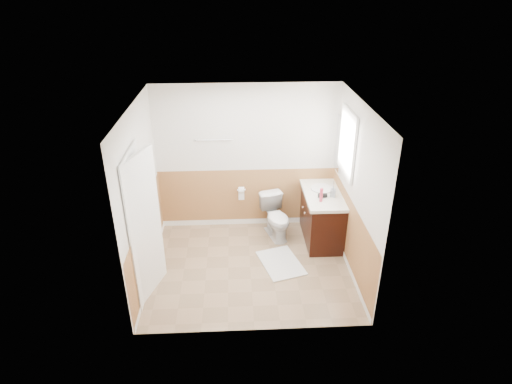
{
  "coord_description": "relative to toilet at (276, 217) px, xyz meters",
  "views": [
    {
      "loc": [
        -0.19,
        -5.31,
        3.96
      ],
      "look_at": [
        0.1,
        0.25,
        1.15
      ],
      "focal_mm": 30.12,
      "sensor_mm": 36.0,
      "label": 1
    }
  ],
  "objects": [
    {
      "name": "soap_dispenser",
      "position": [
        0.86,
        -0.25,
        0.59
      ],
      "size": [
        0.1,
        0.11,
        0.18
      ],
      "primitive_type": "imported",
      "rotation": [
        0.0,
        0.0,
        -0.34
      ],
      "color": "#8C949D",
      "rests_on": "countertop"
    },
    {
      "name": "hair_dryer_handle",
      "position": [
        0.66,
        -0.2,
        0.5
      ],
      "size": [
        0.03,
        0.03,
        0.07
      ],
      "primitive_type": "cylinder",
      "color": "black",
      "rests_on": "countertop"
    },
    {
      "name": "countertop",
      "position": [
        0.73,
        -0.13,
        0.47
      ],
      "size": [
        0.6,
        1.15,
        0.05
      ],
      "primitive_type": "cube",
      "color": "white",
      "rests_on": "vanity_cabinet"
    },
    {
      "name": "door",
      "position": [
        -1.87,
        -1.32,
        0.67
      ],
      "size": [
        0.29,
        0.78,
        2.04
      ],
      "primitive_type": "cube",
      "rotation": [
        0.0,
        0.0,
        -0.31
      ],
      "color": "white",
      "rests_on": "wall_left"
    },
    {
      "name": "window_frame",
      "position": [
        1.0,
        -0.28,
        1.4
      ],
      "size": [
        0.04,
        0.8,
        1.0
      ],
      "primitive_type": "cube",
      "color": "white",
      "rests_on": "wall_right"
    },
    {
      "name": "vanity_cabinet",
      "position": [
        0.74,
        -0.13,
        0.05
      ],
      "size": [
        0.55,
        1.1,
        0.8
      ],
      "primitive_type": "cube",
      "color": "black",
      "rests_on": "floor"
    },
    {
      "name": "floor",
      "position": [
        -0.47,
        -0.87,
        -0.35
      ],
      "size": [
        3.0,
        3.0,
        0.0
      ],
      "primitive_type": "plane",
      "color": "#8C7051",
      "rests_on": "ground"
    },
    {
      "name": "mirror_panel",
      "position": [
        1.0,
        0.23,
        1.2
      ],
      "size": [
        0.02,
        0.35,
        0.9
      ],
      "primitive_type": "cube",
      "color": "silver",
      "rests_on": "wall_right"
    },
    {
      "name": "toilet",
      "position": [
        0.0,
        0.0,
        0.0
      ],
      "size": [
        0.57,
        0.78,
        0.71
      ],
      "primitive_type": "imported",
      "rotation": [
        0.0,
        0.0,
        0.29
      ],
      "color": "white",
      "rests_on": "floor"
    },
    {
      "name": "wall_right",
      "position": [
        1.03,
        -0.87,
        0.9
      ],
      "size": [
        0.0,
        3.0,
        3.0
      ],
      "primitive_type": "plane",
      "rotation": [
        1.57,
        0.0,
        -1.57
      ],
      "color": "silver",
      "rests_on": "floor"
    },
    {
      "name": "vanity_knob_right",
      "position": [
        0.44,
        -0.03,
        0.2
      ],
      "size": [
        0.03,
        0.03,
        0.03
      ],
      "primitive_type": "sphere",
      "color": "silver",
      "rests_on": "vanity_cabinet"
    },
    {
      "name": "vanity_knob_left",
      "position": [
        0.44,
        -0.23,
        0.2
      ],
      "size": [
        0.03,
        0.03,
        0.03
      ],
      "primitive_type": "sphere",
      "color": "silver",
      "rests_on": "vanity_cabinet"
    },
    {
      "name": "hair_dryer_body",
      "position": [
        0.69,
        -0.27,
        0.53
      ],
      "size": [
        0.14,
        0.07,
        0.07
      ],
      "primitive_type": "cylinder",
      "rotation": [
        0.0,
        1.57,
        0.0
      ],
      "color": "black",
      "rests_on": "countertop"
    },
    {
      "name": "tp_roll",
      "position": [
        -0.57,
        0.36,
        0.35
      ],
      "size": [
        0.1,
        0.11,
        0.11
      ],
      "primitive_type": "cylinder",
      "rotation": [
        0.0,
        1.57,
        0.0
      ],
      "color": "white",
      "rests_on": "tp_holder_bar"
    },
    {
      "name": "ceiling",
      "position": [
        -0.47,
        -0.87,
        2.15
      ],
      "size": [
        3.0,
        3.0,
        0.0
      ],
      "primitive_type": "plane",
      "rotation": [
        3.14,
        0.0,
        0.0
      ],
      "color": "white",
      "rests_on": "floor"
    },
    {
      "name": "wainscot_right",
      "position": [
        1.01,
        -0.87,
        0.15
      ],
      "size": [
        0.0,
        2.6,
        2.6
      ],
      "primitive_type": "plane",
      "rotation": [
        1.57,
        0.0,
        -1.57
      ],
      "color": "#AB6F44",
      "rests_on": "floor"
    },
    {
      "name": "faucet",
      "position": [
        0.92,
        0.02,
        0.57
      ],
      "size": [
        0.02,
        0.02,
        0.14
      ],
      "primitive_type": "cylinder",
      "color": "silver",
      "rests_on": "countertop"
    },
    {
      "name": "door_frame",
      "position": [
        -1.95,
        -1.32,
        0.68
      ],
      "size": [
        0.02,
        0.92,
        2.1
      ],
      "primitive_type": "cube",
      "color": "white",
      "rests_on": "wall_left"
    },
    {
      "name": "wainscot_back",
      "position": [
        -0.47,
        0.42,
        0.15
      ],
      "size": [
        3.0,
        0.0,
        3.0
      ],
      "primitive_type": "plane",
      "rotation": [
        1.57,
        0.0,
        0.0
      ],
      "color": "#AB6F44",
      "rests_on": "floor"
    },
    {
      "name": "wainscot_front",
      "position": [
        -0.47,
        -2.16,
        0.15
      ],
      "size": [
        3.0,
        0.0,
        3.0
      ],
      "primitive_type": "plane",
      "rotation": [
        -1.57,
        0.0,
        0.0
      ],
      "color": "#AB6F44",
      "rests_on": "floor"
    },
    {
      "name": "window_glass",
      "position": [
        1.01,
        -0.28,
        1.4
      ],
      "size": [
        0.01,
        0.7,
        0.9
      ],
      "primitive_type": "cube",
      "color": "white",
      "rests_on": "wall_right"
    },
    {
      "name": "wall_left",
      "position": [
        -1.97,
        -0.87,
        0.9
      ],
      "size": [
        0.0,
        3.0,
        3.0
      ],
      "primitive_type": "plane",
      "rotation": [
        1.57,
        0.0,
        1.57
      ],
      "color": "silver",
      "rests_on": "floor"
    },
    {
      "name": "sink_basin",
      "position": [
        0.74,
        0.02,
        0.51
      ],
      "size": [
        0.36,
        0.36,
        0.02
      ],
      "primitive_type": "cylinder",
      "color": "white",
      "rests_on": "countertop"
    },
    {
      "name": "towel_bar",
      "position": [
        -1.02,
        0.38,
        1.25
      ],
      "size": [
        0.62,
        0.02,
        0.02
      ],
      "primitive_type": "cylinder",
      "rotation": [
        0.0,
        1.57,
        0.0
      ],
      "color": "silver",
      "rests_on": "wall_back"
    },
    {
      "name": "wainscot_left",
      "position": [
        -1.96,
        -0.87,
        0.15
      ],
      "size": [
        0.0,
        2.6,
        2.6
      ],
      "primitive_type": "plane",
      "rotation": [
        1.57,
        0.0,
        1.57
      ],
      "color": "#AB6F44",
      "rests_on": "floor"
    },
    {
      "name": "tp_holder_bar",
      "position": [
        -0.57,
        0.36,
        0.35
      ],
      "size": [
        0.14,
        0.02,
        0.02
      ],
      "primitive_type": "cylinder",
      "rotation": [
        0.0,
        1.57,
        0.0
      ],
      "color": "silver",
      "rests_on": "wall_back"
    },
    {
      "name": "wall_front",
      "position": [
        -0.47,
        -2.17,
        0.9
      ],
      "size": [
        3.0,
        0.0,
        3.0
      ],
      "primitive_type": "plane",
      "rotation": [
        -1.57,
        0.0,
        0.0
      ],
      "color": "silver",
      "rests_on": "floor"
    },
    {
      "name": "wall_back",
      "position": [
        -0.47,
        0.43,
        0.9
      ],
      "size": [
        3.0,
        0.0,
        3.0
      ],
      "primitive_type": "plane",
      "rotation": [
        1.57,
        0.0,
        0.0
      ],
      "color": "silver",
      "rests_on": "floor"
    },
    {
      "name": "lotion_bottle",
      "position": [
        0.64,
        -0.4,
        0.61
      ],
      "size": [
        0.05,
        0.05,
        0.22
      ],
      "primitive_type": "cylinder",
      "color": "#C2324B",
      "rests_on": "countertop"
    },
    {
      "name": "tp_sheet",
      "position": [
        -0.57,
        0.36,
        0.24
      ],
      "size": [
        0.1,
        0.01,
        0.16
      ],
      "primitive_type": "cube",
      "color": "white",
      "rests_on": "tp_roll"
    },
    {
      "name": "bath_mat",
      "position": [
        0.0,
        -0.81,
        -0.34
      ],
      "size": [
        0.75,
        0.92,
        0.02
      ],
      "primitive_type": "cube",
      "rotation": [
        0.0,
        0.0,
        0.29
      ],
      "color": "silver",
      "rests_on": "floor"
    },
    {
      "name": "door_knob",
      "position": [
        -1.81,
        -0.99,
        0.6
      ],
      "size": [
        0.06,
        0.06,
        0.06
      ],
      "primitive_type": "sphere",
      "color": "silver",
      "rests_on": "door"
    }
  ]
}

